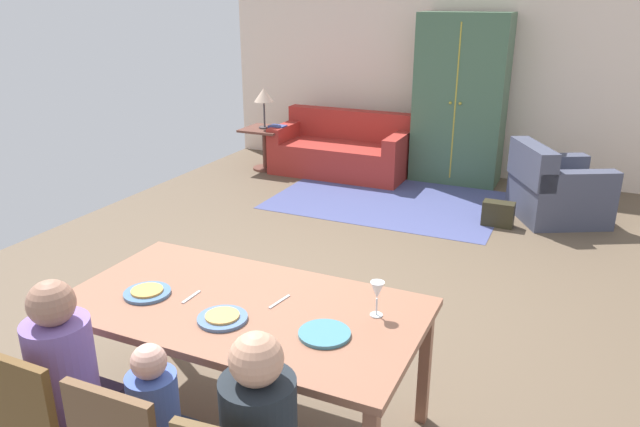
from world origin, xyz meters
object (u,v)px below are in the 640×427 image
plate_near_man (147,293)px  plate_near_child (222,318)px  wine_glass (377,292)px  book_upper (278,126)px  book_lower (276,128)px  couch (342,151)px  armchair (555,190)px  armoire (460,100)px  person_man (73,392)px  handbag (498,214)px  plate_near_woman (324,334)px  side_table (265,143)px  table_lamp (264,97)px  dining_chair_man (44,419)px  dining_table (242,315)px

plate_near_man → plate_near_child: (0.52, -0.06, 0.00)m
wine_glass → book_upper: 5.40m
book_lower → plate_near_man: bearing=-69.1°
couch → armchair: same height
armoire → person_man: bearing=-94.9°
armoire → book_upper: (-2.31, -0.58, -0.43)m
wine_glass → armoire: armoire is taller
plate_near_man → handbag: (1.30, 3.88, -0.64)m
plate_near_child → handbag: plate_near_child is taller
plate_near_woman → book_lower: size_ratio=1.14×
side_table → book_upper: book_upper is taller
book_upper → person_man: bearing=-71.4°
armoire → table_lamp: size_ratio=3.89×
plate_near_man → dining_chair_man: size_ratio=0.29×
wine_glass → person_man: (-1.20, -0.86, -0.38)m
armchair → plate_near_man: bearing=-112.4°
dining_table → plate_near_man: size_ratio=7.53×
armchair → table_lamp: size_ratio=2.14×
plate_near_woman → armoire: (-0.52, 5.34, 0.28)m
handbag → side_table: bearing=164.7°
wine_glass → plate_near_woman: bearing=-119.8°
armchair → side_table: armchair is taller
table_lamp → plate_near_child: bearing=-62.6°
handbag → armchair: bearing=43.4°
plate_near_woman → book_lower: bearing=121.0°
armoire → handbag: 1.91m
wine_glass → dining_table: bearing=-165.1°
armchair → handbag: armchair is taller
armoire → dining_table: bearing=-89.9°
armchair → side_table: 3.82m
book_lower → dining_chair_man: bearing=-71.7°
book_lower → plate_near_child: bearing=-64.2°
dining_table → plate_near_child: bearing=-90.0°
person_man → side_table: person_man is taller
armchair → table_lamp: bearing=173.6°
armchair → book_lower: size_ratio=5.26×
plate_near_man → armchair: armchair is taller
book_lower → person_man: bearing=-71.1°
plate_near_man → dining_chair_man: dining_chair_man is taller
plate_near_woman → wine_glass: 0.35m
dining_chair_man → armoire: bearing=85.2°
dining_table → plate_near_child: size_ratio=7.53×
side_table → armoire: bearing=13.0°
armchair → couch: bearing=166.1°
plate_near_woman → person_man: bearing=-150.6°
couch → table_lamp: bearing=-166.0°
book_upper → handbag: bearing=-16.2°
dining_chair_man → side_table: 5.87m
person_man → couch: (-0.96, 5.61, -0.21)m
couch → table_lamp: size_ratio=3.32×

